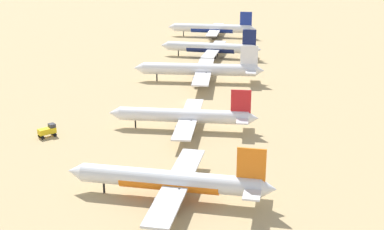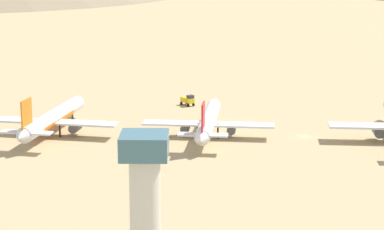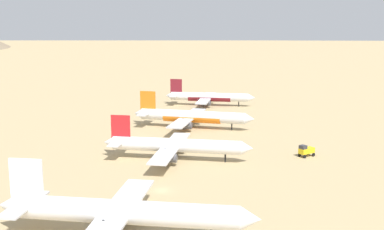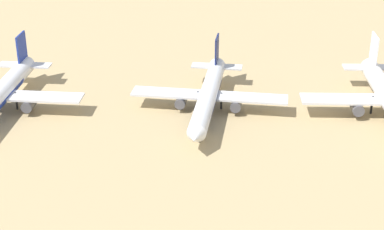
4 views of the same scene
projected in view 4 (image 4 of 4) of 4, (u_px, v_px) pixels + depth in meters
name	position (u px, v px, depth m)	size (l,w,h in m)	color
parked_jet_1	(208.00, 95.00, 162.14)	(49.79, 40.77, 14.43)	silver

